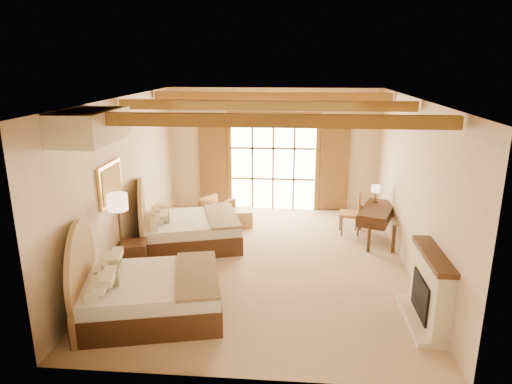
# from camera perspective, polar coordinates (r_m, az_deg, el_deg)

# --- Properties ---
(floor) EXTENTS (7.00, 7.00, 0.00)m
(floor) POSITION_cam_1_polar(r_m,az_deg,el_deg) (9.20, 1.06, -8.70)
(floor) COLOR tan
(floor) RESTS_ON ground
(wall_back) EXTENTS (5.50, 0.00, 5.50)m
(wall_back) POSITION_cam_1_polar(r_m,az_deg,el_deg) (12.06, 2.19, 5.29)
(wall_back) COLOR beige
(wall_back) RESTS_ON ground
(wall_left) EXTENTS (0.00, 7.00, 7.00)m
(wall_left) POSITION_cam_1_polar(r_m,az_deg,el_deg) (9.23, -16.18, 1.30)
(wall_left) COLOR beige
(wall_left) RESTS_ON ground
(wall_right) EXTENTS (0.00, 7.00, 7.00)m
(wall_right) POSITION_cam_1_polar(r_m,az_deg,el_deg) (8.91, 19.04, 0.54)
(wall_right) COLOR beige
(wall_right) RESTS_ON ground
(ceiling) EXTENTS (7.00, 7.00, 0.00)m
(ceiling) POSITION_cam_1_polar(r_m,az_deg,el_deg) (8.38, 1.17, 11.60)
(ceiling) COLOR #B2783B
(ceiling) RESTS_ON ground
(ceiling_beams) EXTENTS (5.39, 4.60, 0.18)m
(ceiling_beams) POSITION_cam_1_polar(r_m,az_deg,el_deg) (8.39, 1.17, 10.78)
(ceiling_beams) COLOR olive
(ceiling_beams) RESTS_ON ceiling
(french_doors) EXTENTS (3.95, 0.08, 2.60)m
(french_doors) POSITION_cam_1_polar(r_m,az_deg,el_deg) (12.07, 2.16, 3.60)
(french_doors) COLOR white
(french_doors) RESTS_ON ground
(fireplace) EXTENTS (0.46, 1.40, 1.16)m
(fireplace) POSITION_cam_1_polar(r_m,az_deg,el_deg) (7.45, 20.79, -11.69)
(fireplace) COLOR #F2E8C0
(fireplace) RESTS_ON ground
(painting) EXTENTS (0.06, 0.95, 0.75)m
(painting) POSITION_cam_1_polar(r_m,az_deg,el_deg) (8.51, -17.72, 0.99)
(painting) COLOR #E2AD54
(painting) RESTS_ON wall_left
(canopy_valance) EXTENTS (0.70, 1.40, 0.45)m
(canopy_valance) POSITION_cam_1_polar(r_m,az_deg,el_deg) (7.04, -20.05, 7.75)
(canopy_valance) COLOR beige
(canopy_valance) RESTS_ON ceiling
(bed_near) EXTENTS (2.46, 2.03, 1.40)m
(bed_near) POSITION_cam_1_polar(r_m,az_deg,el_deg) (7.47, -14.17, -11.80)
(bed_near) COLOR #412A19
(bed_near) RESTS_ON floor
(bed_far) EXTENTS (2.48, 2.08, 1.36)m
(bed_far) POSITION_cam_1_polar(r_m,az_deg,el_deg) (9.94, -9.13, -4.39)
(bed_far) COLOR #412A19
(bed_far) RESTS_ON floor
(nightstand) EXTENTS (0.59, 0.59, 0.58)m
(nightstand) POSITION_cam_1_polar(r_m,az_deg,el_deg) (9.01, -15.01, -7.82)
(nightstand) COLOR #412A19
(nightstand) RESTS_ON floor
(floor_lamp) EXTENTS (0.35, 0.35, 1.64)m
(floor_lamp) POSITION_cam_1_polar(r_m,az_deg,el_deg) (8.30, -16.86, -1.89)
(floor_lamp) COLOR #322613
(floor_lamp) RESTS_ON floor
(armchair) EXTENTS (0.94, 0.95, 0.63)m
(armchair) POSITION_cam_1_polar(r_m,az_deg,el_deg) (11.31, -4.87, -2.22)
(armchair) COLOR #A97E45
(armchair) RESTS_ON floor
(ottoman) EXTENTS (0.64, 0.64, 0.39)m
(ottoman) POSITION_cam_1_polar(r_m,az_deg,el_deg) (11.11, -1.93, -3.17)
(ottoman) COLOR #A57950
(ottoman) RESTS_ON floor
(desk) EXTENTS (1.06, 1.54, 0.76)m
(desk) POSITION_cam_1_polar(r_m,az_deg,el_deg) (10.43, 14.79, -3.77)
(desk) COLOR #412A19
(desk) RESTS_ON floor
(desk_chair) EXTENTS (0.52, 0.52, 1.06)m
(desk_chair) POSITION_cam_1_polar(r_m,az_deg,el_deg) (10.77, 11.73, -3.39)
(desk_chair) COLOR #9A6A3A
(desk_chair) RESTS_ON floor
(desk_lamp) EXTENTS (0.20, 0.20, 0.39)m
(desk_lamp) POSITION_cam_1_polar(r_m,az_deg,el_deg) (10.64, 14.75, 0.32)
(desk_lamp) COLOR #322613
(desk_lamp) RESTS_ON desk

